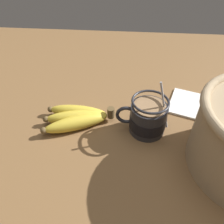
{
  "coord_description": "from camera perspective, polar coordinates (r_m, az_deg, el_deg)",
  "views": [
    {
      "loc": [
        -4.05,
        43.24,
        45.31
      ],
      "look_at": [
        -0.42,
        0.79,
        7.25
      ],
      "focal_mm": 35.0,
      "sensor_mm": 36.0,
      "label": 1
    }
  ],
  "objects": [
    {
      "name": "coffee_mug",
      "position": [
        0.56,
        9.26,
        -1.56
      ],
      "size": [
        13.72,
        9.43,
        15.34
      ],
      "color": "#28282D",
      "rests_on": "table"
    },
    {
      "name": "table",
      "position": [
        0.62,
        -0.33,
        -3.51
      ],
      "size": [
        129.45,
        129.45,
        2.9
      ],
      "color": "brown",
      "rests_on": "ground"
    },
    {
      "name": "banana_bunch",
      "position": [
        0.6,
        -9.09,
        -1.41
      ],
      "size": [
        18.99,
        11.9,
        4.33
      ],
      "color": "brown",
      "rests_on": "table"
    },
    {
      "name": "napkin",
      "position": [
        0.7,
        22.2,
        1.26
      ],
      "size": [
        20.96,
        17.56,
        0.6
      ],
      "color": "white",
      "rests_on": "table"
    }
  ]
}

